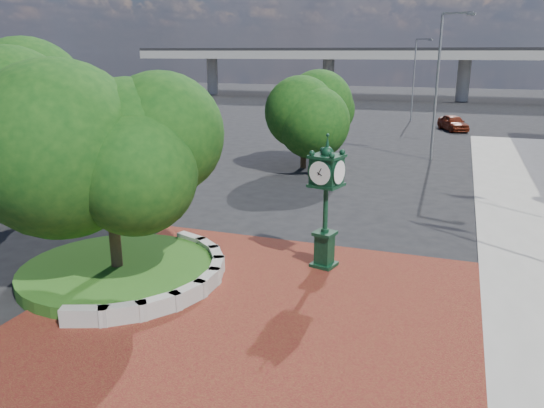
{
  "coord_description": "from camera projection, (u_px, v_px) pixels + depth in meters",
  "views": [
    {
      "loc": [
        4.91,
        -13.22,
        6.99
      ],
      "look_at": [
        -0.27,
        1.5,
        2.49
      ],
      "focal_mm": 35.0,
      "sensor_mm": 36.0,
      "label": 1
    }
  ],
  "objects": [
    {
      "name": "post_clock",
      "position": [
        326.0,
        197.0,
        17.19
      ],
      "size": [
        1.09,
        1.09,
        4.44
      ],
      "color": "black",
      "rests_on": "ground"
    },
    {
      "name": "tree_northwest",
      "position": [
        23.0,
        120.0,
        23.02
      ],
      "size": [
        5.6,
        5.6,
        6.93
      ],
      "color": "#38281C",
      "rests_on": "ground"
    },
    {
      "name": "tree_street",
      "position": [
        304.0,
        116.0,
        32.18
      ],
      "size": [
        4.4,
        4.4,
        5.45
      ],
      "color": "#38281C",
      "rests_on": "ground"
    },
    {
      "name": "overpass",
      "position": [
        428.0,
        55.0,
        77.2
      ],
      "size": [
        90.0,
        12.0,
        7.5
      ],
      "color": "#9E9B93",
      "rests_on": "ground"
    },
    {
      "name": "street_lamp_far",
      "position": [
        416.0,
        73.0,
        54.33
      ],
      "size": [
        1.73,
        0.92,
        8.23
      ],
      "color": "slate",
      "rests_on": "ground"
    },
    {
      "name": "plaza",
      "position": [
        251.0,
        315.0,
        14.58
      ],
      "size": [
        12.0,
        12.0,
        0.04
      ],
      "primitive_type": "cube",
      "color": "maroon",
      "rests_on": "ground"
    },
    {
      "name": "street_lamp_near",
      "position": [
        441.0,
        76.0,
        33.87
      ],
      "size": [
        2.04,
        0.8,
        9.32
      ],
      "color": "slate",
      "rests_on": "ground"
    },
    {
      "name": "planter_wall",
      "position": [
        181.0,
        279.0,
        16.28
      ],
      "size": [
        2.96,
        6.77,
        0.54
      ],
      "color": "#9E9B93",
      "rests_on": "ground"
    },
    {
      "name": "grass_bed",
      "position": [
        118.0,
        271.0,
        17.03
      ],
      "size": [
        6.1,
        6.1,
        0.4
      ],
      "primitive_type": "cylinder",
      "color": "#1A4D16",
      "rests_on": "ground"
    },
    {
      "name": "ground",
      "position": [
        264.0,
        300.0,
        15.49
      ],
      "size": [
        200.0,
        200.0,
        0.0
      ],
      "primitive_type": "plane",
      "color": "black",
      "rests_on": "ground"
    },
    {
      "name": "parked_car",
      "position": [
        453.0,
        123.0,
        48.43
      ],
      "size": [
        3.23,
        4.51,
        1.43
      ],
      "primitive_type": "imported",
      "rotation": [
        0.0,
        0.0,
        0.42
      ],
      "color": "#5F1C0D",
      "rests_on": "ground"
    },
    {
      "name": "tree_planter",
      "position": [
        108.0,
        163.0,
        16.05
      ],
      "size": [
        5.2,
        5.2,
        6.33
      ],
      "color": "#38281C",
      "rests_on": "ground"
    }
  ]
}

